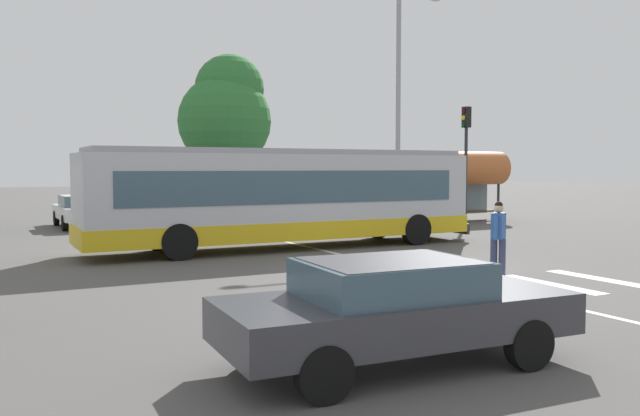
{
  "coord_description": "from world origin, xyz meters",
  "views": [
    {
      "loc": [
        -9.66,
        -12.85,
        2.5
      ],
      "look_at": [
        -0.38,
        4.38,
        1.3
      ],
      "focal_mm": 37.03,
      "sensor_mm": 36.0,
      "label": 1
    }
  ],
  "objects_px": {
    "foreground_sedan": "(395,306)",
    "parked_car_white": "(81,209)",
    "traffic_light_far_corner": "(466,146)",
    "parked_car_charcoal": "(141,207)",
    "background_tree_right": "(226,112)",
    "bus_stop_shelter": "(464,169)",
    "parked_car_blue": "(258,204)",
    "parked_car_red": "(204,206)",
    "twin_arm_street_lamp": "(398,82)",
    "city_transit_bus": "(285,197)",
    "pedestrian_crossing_street": "(498,234)"
  },
  "relations": [
    {
      "from": "city_transit_bus",
      "to": "traffic_light_far_corner",
      "type": "distance_m",
      "value": 11.37
    },
    {
      "from": "bus_stop_shelter",
      "to": "twin_arm_street_lamp",
      "type": "bearing_deg",
      "value": -170.96
    },
    {
      "from": "bus_stop_shelter",
      "to": "background_tree_right",
      "type": "xyz_separation_m",
      "value": [
        -7.71,
        10.63,
        3.13
      ]
    },
    {
      "from": "city_transit_bus",
      "to": "parked_car_blue",
      "type": "distance_m",
      "value": 11.44
    },
    {
      "from": "parked_car_blue",
      "to": "background_tree_right",
      "type": "bearing_deg",
      "value": 86.51
    },
    {
      "from": "foreground_sedan",
      "to": "twin_arm_street_lamp",
      "type": "distance_m",
      "value": 20.67
    },
    {
      "from": "parked_car_red",
      "to": "traffic_light_far_corner",
      "type": "relative_size",
      "value": 0.89
    },
    {
      "from": "foreground_sedan",
      "to": "bus_stop_shelter",
      "type": "height_order",
      "value": "bus_stop_shelter"
    },
    {
      "from": "foreground_sedan",
      "to": "parked_car_white",
      "type": "relative_size",
      "value": 1.02
    },
    {
      "from": "city_transit_bus",
      "to": "traffic_light_far_corner",
      "type": "xyz_separation_m",
      "value": [
        10.54,
        3.86,
        1.83
      ]
    },
    {
      "from": "parked_car_blue",
      "to": "bus_stop_shelter",
      "type": "distance_m",
      "value": 9.88
    },
    {
      "from": "pedestrian_crossing_street",
      "to": "traffic_light_far_corner",
      "type": "distance_m",
      "value": 13.97
    },
    {
      "from": "bus_stop_shelter",
      "to": "parked_car_blue",
      "type": "bearing_deg",
      "value": 145.43
    },
    {
      "from": "city_transit_bus",
      "to": "foreground_sedan",
      "type": "xyz_separation_m",
      "value": [
        -4.01,
        -11.73,
        -0.82
      ]
    },
    {
      "from": "city_transit_bus",
      "to": "bus_stop_shelter",
      "type": "bearing_deg",
      "value": 24.34
    },
    {
      "from": "pedestrian_crossing_street",
      "to": "bus_stop_shelter",
      "type": "bearing_deg",
      "value": 52.28
    },
    {
      "from": "pedestrian_crossing_street",
      "to": "parked_car_red",
      "type": "relative_size",
      "value": 0.38
    },
    {
      "from": "city_transit_bus",
      "to": "parked_car_red",
      "type": "xyz_separation_m",
      "value": [
        0.86,
        10.53,
        -0.82
      ]
    },
    {
      "from": "pedestrian_crossing_street",
      "to": "city_transit_bus",
      "type": "bearing_deg",
      "value": 107.01
    },
    {
      "from": "pedestrian_crossing_street",
      "to": "parked_car_charcoal",
      "type": "xyz_separation_m",
      "value": [
        -4.11,
        17.64,
        -0.2
      ]
    },
    {
      "from": "pedestrian_crossing_street",
      "to": "foreground_sedan",
      "type": "relative_size",
      "value": 0.37
    },
    {
      "from": "foreground_sedan",
      "to": "traffic_light_far_corner",
      "type": "bearing_deg",
      "value": 46.98
    },
    {
      "from": "city_transit_bus",
      "to": "pedestrian_crossing_street",
      "type": "height_order",
      "value": "city_transit_bus"
    },
    {
      "from": "pedestrian_crossing_street",
      "to": "foreground_sedan",
      "type": "height_order",
      "value": "pedestrian_crossing_street"
    },
    {
      "from": "foreground_sedan",
      "to": "twin_arm_street_lamp",
      "type": "xyz_separation_m",
      "value": [
        11.48,
        16.35,
        5.32
      ]
    },
    {
      "from": "parked_car_charcoal",
      "to": "parked_car_red",
      "type": "xyz_separation_m",
      "value": [
        2.82,
        -0.08,
        0.0
      ]
    },
    {
      "from": "foreground_sedan",
      "to": "parked_car_red",
      "type": "relative_size",
      "value": 1.01
    },
    {
      "from": "city_transit_bus",
      "to": "background_tree_right",
      "type": "xyz_separation_m",
      "value": [
        3.97,
        15.91,
        3.96
      ]
    },
    {
      "from": "twin_arm_street_lamp",
      "to": "background_tree_right",
      "type": "xyz_separation_m",
      "value": [
        -3.5,
        11.3,
        -0.54
      ]
    },
    {
      "from": "pedestrian_crossing_street",
      "to": "twin_arm_street_lamp",
      "type": "xyz_separation_m",
      "value": [
        5.32,
        11.65,
        5.12
      ]
    },
    {
      "from": "parked_car_white",
      "to": "traffic_light_far_corner",
      "type": "distance_m",
      "value": 16.62
    },
    {
      "from": "parked_car_charcoal",
      "to": "parked_car_red",
      "type": "distance_m",
      "value": 2.82
    },
    {
      "from": "pedestrian_crossing_street",
      "to": "bus_stop_shelter",
      "type": "height_order",
      "value": "bus_stop_shelter"
    },
    {
      "from": "twin_arm_street_lamp",
      "to": "background_tree_right",
      "type": "distance_m",
      "value": 11.84
    },
    {
      "from": "traffic_light_far_corner",
      "to": "city_transit_bus",
      "type": "bearing_deg",
      "value": -159.89
    },
    {
      "from": "city_transit_bus",
      "to": "parked_car_white",
      "type": "bearing_deg",
      "value": 113.08
    },
    {
      "from": "parked_car_blue",
      "to": "traffic_light_far_corner",
      "type": "xyz_separation_m",
      "value": [
        6.88,
        -6.95,
        2.66
      ]
    },
    {
      "from": "city_transit_bus",
      "to": "pedestrian_crossing_street",
      "type": "bearing_deg",
      "value": -72.99
    },
    {
      "from": "foreground_sedan",
      "to": "traffic_light_far_corner",
      "type": "distance_m",
      "value": 21.49
    },
    {
      "from": "parked_car_red",
      "to": "background_tree_right",
      "type": "xyz_separation_m",
      "value": [
        3.11,
        5.39,
        4.78
      ]
    },
    {
      "from": "parked_car_charcoal",
      "to": "background_tree_right",
      "type": "bearing_deg",
      "value": 41.83
    },
    {
      "from": "bus_stop_shelter",
      "to": "background_tree_right",
      "type": "relative_size",
      "value": 0.5
    },
    {
      "from": "traffic_light_far_corner",
      "to": "parked_car_white",
      "type": "bearing_deg",
      "value": 156.19
    },
    {
      "from": "foreground_sedan",
      "to": "background_tree_right",
      "type": "relative_size",
      "value": 0.53
    },
    {
      "from": "foreground_sedan",
      "to": "parked_car_red",
      "type": "xyz_separation_m",
      "value": [
        4.87,
        22.26,
        0.0
      ]
    },
    {
      "from": "parked_car_blue",
      "to": "bus_stop_shelter",
      "type": "xyz_separation_m",
      "value": [
        8.02,
        -5.53,
        1.65
      ]
    },
    {
      "from": "parked_car_white",
      "to": "background_tree_right",
      "type": "relative_size",
      "value": 0.52
    },
    {
      "from": "bus_stop_shelter",
      "to": "foreground_sedan",
      "type": "bearing_deg",
      "value": -132.68
    },
    {
      "from": "parked_car_charcoal",
      "to": "twin_arm_street_lamp",
      "type": "bearing_deg",
      "value": -32.43
    },
    {
      "from": "city_transit_bus",
      "to": "parked_car_red",
      "type": "distance_m",
      "value": 10.59
    }
  ]
}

